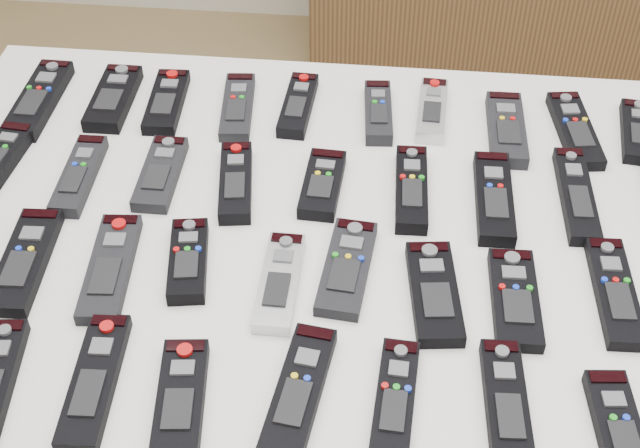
# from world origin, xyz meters

# --- Properties ---
(table) EXTENTS (1.25, 0.88, 0.78)m
(table) POSITION_xyz_m (-0.03, 0.08, 0.72)
(table) COLOR white
(table) RESTS_ON ground
(remote_0) EXTENTS (0.06, 0.20, 0.02)m
(remote_0) POSITION_xyz_m (-0.53, 0.35, 0.79)
(remote_0) COLOR black
(remote_0) RESTS_ON table
(remote_1) EXTENTS (0.06, 0.17, 0.02)m
(remote_1) POSITION_xyz_m (-0.41, 0.36, 0.79)
(remote_1) COLOR black
(remote_1) RESTS_ON table
(remote_2) EXTENTS (0.06, 0.17, 0.02)m
(remote_2) POSITION_xyz_m (-0.32, 0.36, 0.79)
(remote_2) COLOR black
(remote_2) RESTS_ON table
(remote_3) EXTENTS (0.06, 0.17, 0.02)m
(remote_3) POSITION_xyz_m (-0.19, 0.36, 0.79)
(remote_3) COLOR black
(remote_3) RESTS_ON table
(remote_4) EXTENTS (0.05, 0.16, 0.02)m
(remote_4) POSITION_xyz_m (-0.09, 0.37, 0.79)
(remote_4) COLOR black
(remote_4) RESTS_ON table
(remote_5) EXTENTS (0.06, 0.16, 0.02)m
(remote_5) POSITION_xyz_m (0.04, 0.37, 0.79)
(remote_5) COLOR black
(remote_5) RESTS_ON table
(remote_6) EXTENTS (0.05, 0.16, 0.02)m
(remote_6) POSITION_xyz_m (0.13, 0.38, 0.79)
(remote_6) COLOR #B7B7BC
(remote_6) RESTS_ON table
(remote_7) EXTENTS (0.06, 0.18, 0.02)m
(remote_7) POSITION_xyz_m (0.25, 0.34, 0.79)
(remote_7) COLOR black
(remote_7) RESTS_ON table
(remote_8) EXTENTS (0.08, 0.19, 0.02)m
(remote_8) POSITION_xyz_m (0.36, 0.35, 0.79)
(remote_8) COLOR black
(remote_8) RESTS_ON table
(remote_9) EXTENTS (0.07, 0.16, 0.02)m
(remote_9) POSITION_xyz_m (0.47, 0.36, 0.79)
(remote_9) COLOR black
(remote_9) RESTS_ON table
(remote_10) EXTENTS (0.06, 0.15, 0.02)m
(remote_10) POSITION_xyz_m (-0.54, 0.19, 0.79)
(remote_10) COLOR black
(remote_10) RESTS_ON table
(remote_11) EXTENTS (0.05, 0.17, 0.02)m
(remote_11) POSITION_xyz_m (-0.40, 0.16, 0.79)
(remote_11) COLOR black
(remote_11) RESTS_ON table
(remote_12) EXTENTS (0.06, 0.16, 0.02)m
(remote_12) POSITION_xyz_m (-0.28, 0.18, 0.79)
(remote_12) COLOR black
(remote_12) RESTS_ON table
(remote_13) EXTENTS (0.07, 0.17, 0.02)m
(remote_13) POSITION_xyz_m (-0.16, 0.17, 0.79)
(remote_13) COLOR black
(remote_13) RESTS_ON table
(remote_14) EXTENTS (0.06, 0.15, 0.02)m
(remote_14) POSITION_xyz_m (-0.03, 0.18, 0.79)
(remote_14) COLOR black
(remote_14) RESTS_ON table
(remote_15) EXTENTS (0.05, 0.18, 0.02)m
(remote_15) POSITION_xyz_m (0.10, 0.18, 0.79)
(remote_15) COLOR black
(remote_15) RESTS_ON table
(remote_16) EXTENTS (0.06, 0.19, 0.02)m
(remote_16) POSITION_xyz_m (0.22, 0.17, 0.79)
(remote_16) COLOR black
(remote_16) RESTS_ON table
(remote_17) EXTENTS (0.05, 0.20, 0.02)m
(remote_17) POSITION_xyz_m (0.35, 0.19, 0.79)
(remote_17) COLOR black
(remote_17) RESTS_ON table
(remote_20) EXTENTS (0.07, 0.19, 0.02)m
(remote_20) POSITION_xyz_m (-0.43, -0.02, 0.79)
(remote_20) COLOR black
(remote_20) RESTS_ON table
(remote_21) EXTENTS (0.07, 0.20, 0.02)m
(remote_21) POSITION_xyz_m (-0.31, -0.02, 0.79)
(remote_21) COLOR black
(remote_21) RESTS_ON table
(remote_22) EXTENTS (0.07, 0.15, 0.02)m
(remote_22) POSITION_xyz_m (-0.20, -0.00, 0.79)
(remote_22) COLOR black
(remote_22) RESTS_ON table
(remote_23) EXTENTS (0.05, 0.17, 0.02)m
(remote_23) POSITION_xyz_m (-0.07, -0.03, 0.79)
(remote_23) COLOR #B7B7BC
(remote_23) RESTS_ON table
(remote_24) EXTENTS (0.08, 0.18, 0.02)m
(remote_24) POSITION_xyz_m (0.02, 0.01, 0.79)
(remote_24) COLOR black
(remote_24) RESTS_ON table
(remote_25) EXTENTS (0.08, 0.18, 0.02)m
(remote_25) POSITION_xyz_m (0.14, -0.03, 0.79)
(remote_25) COLOR black
(remote_25) RESTS_ON table
(remote_26) EXTENTS (0.07, 0.17, 0.02)m
(remote_26) POSITION_xyz_m (0.24, -0.03, 0.79)
(remote_26) COLOR black
(remote_26) RESTS_ON table
(remote_27) EXTENTS (0.06, 0.19, 0.02)m
(remote_27) POSITION_xyz_m (0.38, 0.00, 0.79)
(remote_27) COLOR black
(remote_27) RESTS_ON table
(remote_31) EXTENTS (0.06, 0.20, 0.02)m
(remote_31) POSITION_xyz_m (-0.27, -0.21, 0.79)
(remote_31) COLOR black
(remote_31) RESTS_ON table
(remote_32) EXTENTS (0.07, 0.17, 0.02)m
(remote_32) POSITION_xyz_m (-0.16, -0.23, 0.79)
(remote_32) COLOR black
(remote_32) RESTS_ON table
(remote_33) EXTENTS (0.08, 0.19, 0.02)m
(remote_33) POSITION_xyz_m (-0.02, -0.20, 0.79)
(remote_33) COLOR black
(remote_33) RESTS_ON table
(remote_34) EXTENTS (0.06, 0.17, 0.02)m
(remote_34) POSITION_xyz_m (0.09, -0.20, 0.79)
(remote_34) COLOR black
(remote_34) RESTS_ON table
(remote_35) EXTENTS (0.06, 0.18, 0.02)m
(remote_35) POSITION_xyz_m (0.22, -0.20, 0.79)
(remote_35) COLOR black
(remote_35) RESTS_ON table
(remote_36) EXTENTS (0.06, 0.16, 0.02)m
(remote_36) POSITION_xyz_m (0.35, -0.22, 0.79)
(remote_36) COLOR black
(remote_36) RESTS_ON table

